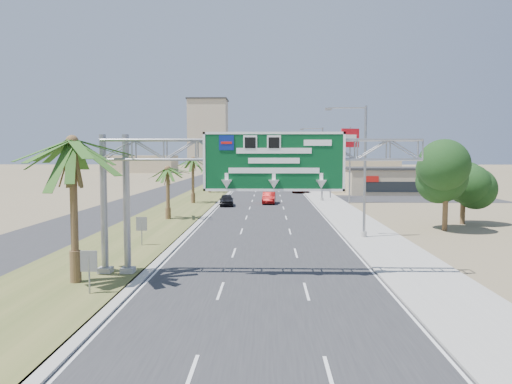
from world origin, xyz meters
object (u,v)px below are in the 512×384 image
object	(u,v)px
pole_sign_red_far	(322,156)
car_right_lane	(300,188)
sign_gantry	(243,160)
pole_sign_red_near	(350,143)
pole_sign_blue	(331,163)
palm_near	(72,143)
car_left_lane	(226,200)
store_building	(402,181)
signal_mast	(297,163)
car_mid_lane	(269,198)
car_far	(248,184)

from	to	relation	value
pole_sign_red_far	car_right_lane	bearing A→B (deg)	158.87
sign_gantry	car_right_lane	xyz separation A→B (m)	(6.56, 57.65, -5.24)
pole_sign_red_near	pole_sign_blue	size ratio (longest dim) A/B	1.40
sign_gantry	palm_near	distance (m)	8.41
car_left_lane	pole_sign_red_near	bearing A→B (deg)	7.96
car_right_lane	store_building	bearing A→B (deg)	-4.01
car_right_lane	signal_mast	bearing A→B (deg)	95.70
sign_gantry	car_mid_lane	distance (m)	38.89
pole_sign_red_near	pole_sign_blue	xyz separation A→B (m)	(-1.58, 7.31, -2.73)
signal_mast	store_building	size ratio (longest dim) A/B	0.57
pole_sign_blue	car_right_lane	bearing A→B (deg)	108.22
palm_near	car_right_lane	distance (m)	61.67
pole_sign_blue	pole_sign_red_far	world-z (taller)	pole_sign_red_far
car_far	pole_sign_blue	bearing A→B (deg)	-56.13
pole_sign_blue	pole_sign_red_far	xyz separation A→B (m)	(-0.17, 9.81, 0.99)
signal_mast	pole_sign_blue	bearing A→B (deg)	-75.58
car_left_lane	signal_mast	bearing A→B (deg)	64.04
pole_sign_red_far	car_mid_lane	bearing A→B (deg)	-116.09
car_left_lane	pole_sign_blue	size ratio (longest dim) A/B	0.60
car_mid_lane	car_far	distance (m)	31.13
store_building	car_mid_lane	size ratio (longest dim) A/B	3.92
sign_gantry	car_left_lane	xyz separation A→B (m)	(-3.91, 35.57, -5.34)
sign_gantry	signal_mast	bearing A→B (deg)	84.26
store_building	car_mid_lane	xyz separation A→B (m)	(-21.71, -17.57, -1.24)
palm_near	pole_sign_red_far	bearing A→B (deg)	72.64
pole_sign_blue	sign_gantry	bearing A→B (deg)	-102.42
pole_sign_red_far	car_far	bearing A→B (deg)	133.98
palm_near	car_right_lane	xyz separation A→B (m)	(14.70, 59.57, -6.11)
store_building	pole_sign_blue	size ratio (longest dim) A/B	2.55
sign_gantry	car_right_lane	bearing A→B (deg)	83.51
signal_mast	car_right_lane	xyz separation A→B (m)	(0.33, -4.40, -4.03)
signal_mast	pole_sign_red_near	xyz separation A→B (m)	(5.58, -22.86, 2.99)
palm_near	pole_sign_red_far	xyz separation A→B (m)	(18.20, 58.22, -0.82)
pole_sign_blue	car_mid_lane	bearing A→B (deg)	-138.06
sign_gantry	car_left_lane	distance (m)	36.18
pole_sign_blue	car_left_lane	bearing A→B (deg)	-142.33
palm_near	pole_sign_blue	size ratio (longest dim) A/B	1.18
signal_mast	store_building	xyz separation A→B (m)	(16.83, -5.97, -2.85)
car_right_lane	pole_sign_red_far	distance (m)	6.49
car_mid_lane	pole_sign_blue	size ratio (longest dim) A/B	0.65
pole_sign_red_near	palm_near	bearing A→B (deg)	-115.88
car_right_lane	car_far	world-z (taller)	car_right_lane
car_right_lane	pole_sign_blue	world-z (taller)	pole_sign_blue
sign_gantry	palm_near	size ratio (longest dim) A/B	2.01
sign_gantry	car_far	xyz separation A→B (m)	(-2.57, 69.38, -5.37)
car_right_lane	pole_sign_red_near	size ratio (longest dim) A/B	0.59
car_left_lane	car_far	world-z (taller)	car_left_lane
car_left_lane	car_mid_lane	size ratio (longest dim) A/B	0.92
car_far	pole_sign_red_far	size ratio (longest dim) A/B	0.61
car_mid_lane	pole_sign_blue	bearing A→B (deg)	44.47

